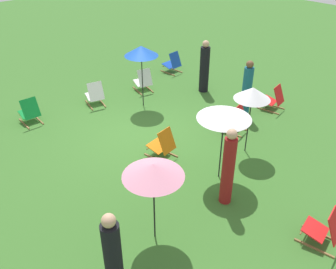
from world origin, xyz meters
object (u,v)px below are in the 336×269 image
deckchair_2 (173,63)px  umbrella_1 (224,113)px  person_0 (113,261)px  deckchair_6 (143,81)px  person_1 (247,90)px  person_3 (228,168)px  deckchair_5 (324,229)px  deckchair_0 (274,99)px  umbrella_3 (153,170)px  person_2 (204,68)px  umbrella_2 (253,93)px  deckchair_8 (30,112)px  deckchair_7 (163,145)px  umbrella_0 (141,51)px  deckchair_1 (95,95)px  deckchair_3 (235,120)px

deckchair_2 → umbrella_1: (3.77, 5.49, 1.38)m
person_0 → deckchair_6: bearing=169.0°
person_1 → person_3: (3.50, 2.07, 0.03)m
deckchair_2 → deckchair_5: 9.08m
deckchair_6 → deckchair_0: bearing=132.6°
deckchair_0 → umbrella_1: 4.30m
deckchair_2 → person_3: bearing=51.9°
deckchair_6 → person_1: person_1 is taller
umbrella_3 → person_2: person_2 is taller
person_2 → umbrella_2: bearing=-71.6°
deckchair_5 → deckchair_8: 8.48m
person_0 → deckchair_5: bearing=95.5°
person_2 → umbrella_1: bearing=-84.0°
deckchair_2 → umbrella_3: (6.16, 5.84, 1.27)m
umbrella_1 → person_0: bearing=13.5°
person_1 → deckchair_8: bearing=86.7°
deckchair_7 → deckchair_8: same height
deckchair_6 → umbrella_3: bearing=66.1°
umbrella_1 → umbrella_3: umbrella_1 is taller
deckchair_2 → umbrella_3: bearing=40.7°
umbrella_2 → person_2: 3.95m
person_2 → person_3: person_3 is taller
umbrella_0 → person_1: 3.41m
deckchair_1 → deckchair_3: bearing=131.1°
person_1 → person_2: 2.14m
deckchair_2 → deckchair_6: size_ratio=0.97×
deckchair_8 → umbrella_1: (-2.09, 5.57, 1.38)m
person_0 → person_2: (-7.09, -4.40, -0.03)m
deckchair_7 → deckchair_8: size_ratio=1.00×
person_3 → deckchair_3: bearing=159.3°
person_0 → person_3: (-3.14, -0.24, 0.01)m
umbrella_0 → person_1: umbrella_0 is taller
umbrella_2 → deckchair_5: bearing=62.2°
umbrella_3 → person_1: 5.66m
deckchair_2 → umbrella_1: size_ratio=0.44×
deckchair_1 → person_2: 3.83m
deckchair_2 → person_0: bearing=37.7°
deckchair_8 → person_1: 6.54m
deckchair_5 → deckchair_3: bearing=-129.7°
deckchair_0 → umbrella_2: size_ratio=0.45×
deckchair_1 → deckchair_3: same height
deckchair_0 → umbrella_1: size_ratio=0.44×
umbrella_3 → person_1: size_ratio=0.99×
person_2 → deckchair_8: bearing=-150.7°
person_2 → umbrella_0: bearing=-144.8°
umbrella_2 → person_0: size_ratio=1.00×
deckchair_3 → deckchair_8: bearing=-61.9°
deckchair_0 → umbrella_0: size_ratio=0.41×
deckchair_7 → person_0: (3.28, 2.43, 0.52)m
deckchair_7 → umbrella_1: umbrella_1 is taller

